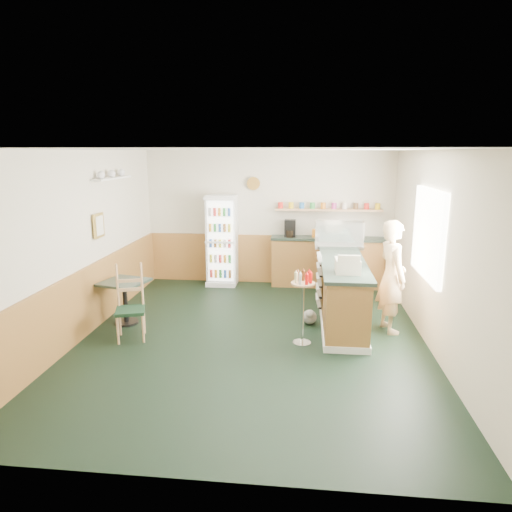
# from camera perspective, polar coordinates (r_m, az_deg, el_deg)

# --- Properties ---
(ground) EXTENTS (6.00, 6.00, 0.00)m
(ground) POSITION_cam_1_polar(r_m,az_deg,el_deg) (6.80, -0.56, -10.22)
(ground) COLOR black
(ground) RESTS_ON ground
(room_envelope) EXTENTS (5.04, 6.02, 2.72)m
(room_envelope) POSITION_cam_1_polar(r_m,az_deg,el_deg) (7.10, -1.72, 3.61)
(room_envelope) COLOR beige
(room_envelope) RESTS_ON ground
(service_counter) EXTENTS (0.68, 3.01, 1.01)m
(service_counter) POSITION_cam_1_polar(r_m,az_deg,el_deg) (7.64, 10.52, -4.14)
(service_counter) COLOR #A56D35
(service_counter) RESTS_ON ground
(back_counter) EXTENTS (2.24, 0.42, 1.69)m
(back_counter) POSITION_cam_1_polar(r_m,az_deg,el_deg) (9.27, 8.78, -0.46)
(back_counter) COLOR #A56D35
(back_counter) RESTS_ON ground
(drinks_fridge) EXTENTS (0.61, 0.52, 1.83)m
(drinks_fridge) POSITION_cam_1_polar(r_m,az_deg,el_deg) (9.27, -4.28, 1.96)
(drinks_fridge) COLOR white
(drinks_fridge) RESTS_ON ground
(display_case) EXTENTS (0.84, 0.44, 0.48)m
(display_case) POSITION_cam_1_polar(r_m,az_deg,el_deg) (8.18, 10.37, 2.67)
(display_case) COLOR silver
(display_case) RESTS_ON service_counter
(cash_register) EXTENTS (0.34, 0.36, 0.20)m
(cash_register) POSITION_cam_1_polar(r_m,az_deg,el_deg) (6.53, 11.38, -1.21)
(cash_register) COLOR beige
(cash_register) RESTS_ON service_counter
(shopkeeper) EXTENTS (0.54, 0.65, 1.70)m
(shopkeeper) POSITION_cam_1_polar(r_m,az_deg,el_deg) (7.11, 16.61, -2.48)
(shopkeeper) COLOR tan
(shopkeeper) RESTS_ON ground
(condiment_stand) EXTENTS (0.34, 0.34, 1.05)m
(condiment_stand) POSITION_cam_1_polar(r_m,az_deg,el_deg) (6.42, 5.88, -5.12)
(condiment_stand) COLOR silver
(condiment_stand) RESTS_ON ground
(newspaper_rack) EXTENTS (0.09, 0.43, 0.86)m
(newspaper_rack) POSITION_cam_1_polar(r_m,az_deg,el_deg) (7.41, 7.92, -2.99)
(newspaper_rack) COLOR black
(newspaper_rack) RESTS_ON ground
(cafe_table) EXTENTS (0.78, 0.78, 0.70)m
(cafe_table) POSITION_cam_1_polar(r_m,az_deg,el_deg) (7.48, -16.07, -4.55)
(cafe_table) COLOR black
(cafe_table) RESTS_ON ground
(cafe_chair) EXTENTS (0.51, 0.51, 1.09)m
(cafe_chair) POSITION_cam_1_polar(r_m,az_deg,el_deg) (6.90, -15.23, -5.29)
(cafe_chair) COLOR black
(cafe_chair) RESTS_ON ground
(dog_doorstop) EXTENTS (0.23, 0.29, 0.27)m
(dog_doorstop) POSITION_cam_1_polar(r_m,az_deg,el_deg) (7.32, 6.73, -7.52)
(dog_doorstop) COLOR gray
(dog_doorstop) RESTS_ON ground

